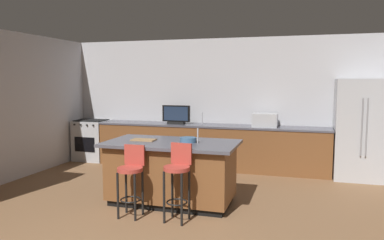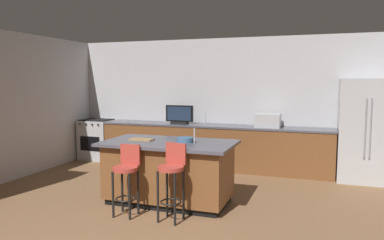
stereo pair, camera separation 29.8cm
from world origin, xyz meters
name	(u,v)px [view 2 (the right image)]	position (x,y,z in m)	size (l,w,h in m)	color
wall_back	(222,103)	(0.00, 5.10, 1.35)	(7.07, 0.12, 2.70)	#BCBCC1
wall_left	(4,107)	(-3.34, 2.55, 1.35)	(0.12, 5.50, 2.70)	#BCBCC1
counter_back	(212,147)	(-0.10, 4.72, 0.45)	(4.80, 0.62, 0.91)	brown
kitchen_island	(169,171)	(-0.10, 2.41, 0.47)	(1.94, 1.07, 0.92)	black
refrigerator	(365,131)	(2.77, 4.67, 0.92)	(0.92, 0.75, 1.84)	#B7BABF
range_oven	(97,139)	(-2.87, 4.72, 0.46)	(0.71, 0.63, 0.93)	#B7BABF
microwave	(268,120)	(1.03, 4.72, 1.04)	(0.48, 0.36, 0.27)	#B7BABF
tv_monitor	(179,115)	(-0.81, 4.67, 1.09)	(0.60, 0.16, 0.39)	black
sink_faucet_back	(205,118)	(-0.28, 4.82, 1.03)	(0.02, 0.02, 0.24)	#B2B2B7
sink_faucet_island	(194,136)	(0.30, 2.41, 1.03)	(0.02, 0.02, 0.22)	#B2B2B7
bar_stool_left	(127,174)	(-0.44, 1.74, 0.57)	(0.34, 0.34, 0.95)	#B23D33
bar_stool_right	(172,175)	(0.21, 1.76, 0.61)	(0.34, 0.35, 1.00)	#B23D33
fruit_bowl	(185,140)	(0.14, 2.45, 0.96)	(0.24, 0.24, 0.07)	#3F668C
tv_remote	(192,141)	(0.23, 2.51, 0.93)	(0.04, 0.17, 0.02)	black
cutting_board	(142,139)	(-0.55, 2.42, 0.93)	(0.36, 0.20, 0.02)	#A87F51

